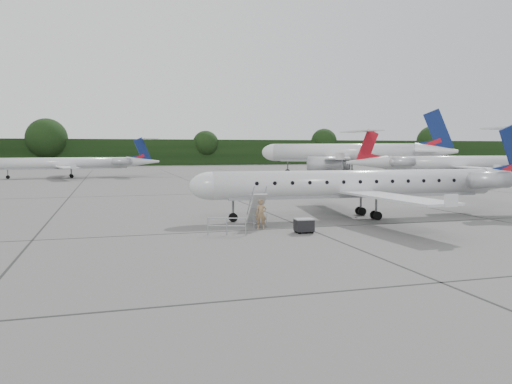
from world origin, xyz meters
name	(u,v)px	position (x,y,z in m)	size (l,w,h in m)	color
ground	(402,228)	(0.00, 0.00, 0.00)	(320.00, 320.00, 0.00)	#555553
treeline	(169,152)	(0.00, 130.00, 4.00)	(260.00, 4.00, 8.00)	black
main_regional_jet	(357,170)	(-0.50, 5.28, 3.46)	(26.96, 19.41, 6.91)	silver
airstair	(257,209)	(-8.51, 3.60, 1.08)	(0.85, 2.16, 2.17)	silver
passenger	(261,214)	(-8.57, 2.38, 0.94)	(0.68, 0.45, 1.87)	#896B4B
safety_railing	(227,227)	(-11.17, 0.66, 0.50)	(2.20, 0.08, 1.00)	gray
baggage_cart	(304,225)	(-6.57, 0.17, 0.46)	(1.06, 0.86, 0.92)	black
bg_narrowbody	(342,144)	(24.43, 58.64, 5.99)	(33.38, 24.03, 11.98)	silver
bg_regional_left	(65,158)	(-25.14, 65.30, 3.52)	(26.85, 19.33, 7.04)	silver
bg_regional_right	(453,156)	(34.21, 39.45, 3.92)	(29.86, 21.50, 7.83)	silver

